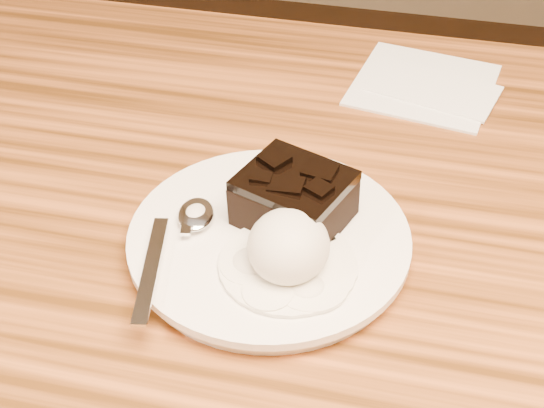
% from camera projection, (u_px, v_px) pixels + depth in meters
% --- Properties ---
extents(plate, '(0.22, 0.22, 0.02)m').
position_uv_depth(plate, '(269.00, 242.00, 0.60)').
color(plate, white).
rests_on(plate, dining_table).
extents(brownie, '(0.10, 0.09, 0.04)m').
position_uv_depth(brownie, '(294.00, 201.00, 0.59)').
color(brownie, black).
rests_on(brownie, plate).
extents(ice_cream_scoop, '(0.06, 0.06, 0.05)m').
position_uv_depth(ice_cream_scoop, '(288.00, 246.00, 0.55)').
color(ice_cream_scoop, silver).
rests_on(ice_cream_scoop, plate).
extents(melt_puddle, '(0.10, 0.10, 0.00)m').
position_uv_depth(melt_puddle, '(288.00, 265.00, 0.56)').
color(melt_puddle, white).
rests_on(melt_puddle, plate).
extents(spoon, '(0.06, 0.17, 0.01)m').
position_uv_depth(spoon, '(196.00, 216.00, 0.60)').
color(spoon, silver).
rests_on(spoon, plate).
extents(napkin, '(0.16, 0.16, 0.01)m').
position_uv_depth(napkin, '(424.00, 84.00, 0.79)').
color(napkin, white).
rests_on(napkin, dining_table).
extents(crumb_a, '(0.01, 0.01, 0.00)m').
position_uv_depth(crumb_a, '(332.00, 240.00, 0.58)').
color(crumb_a, black).
rests_on(crumb_a, plate).
extents(crumb_b, '(0.01, 0.01, 0.00)m').
position_uv_depth(crumb_b, '(292.00, 282.00, 0.55)').
color(crumb_b, black).
rests_on(crumb_b, plate).
extents(crumb_c, '(0.00, 0.01, 0.00)m').
position_uv_depth(crumb_c, '(265.00, 213.00, 0.61)').
color(crumb_c, black).
rests_on(crumb_c, plate).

